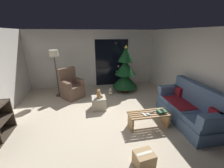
# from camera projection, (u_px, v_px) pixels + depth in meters

# --- Properties ---
(ground_plane) EXTENTS (7.00, 7.00, 0.00)m
(ground_plane) POSITION_uv_depth(u_px,v_px,m) (103.00, 121.00, 3.97)
(ground_plane) COLOR beige
(wall_back) EXTENTS (5.72, 0.12, 2.50)m
(wall_back) POSITION_uv_depth(u_px,v_px,m) (94.00, 59.00, 6.36)
(wall_back) COLOR silver
(wall_back) RESTS_ON ground
(wall_right) EXTENTS (0.12, 6.00, 2.50)m
(wall_right) POSITION_uv_depth(u_px,v_px,m) (200.00, 74.00, 4.05)
(wall_right) COLOR silver
(wall_right) RESTS_ON ground
(patio_door_frame) EXTENTS (1.60, 0.02, 2.20)m
(patio_door_frame) POSITION_uv_depth(u_px,v_px,m) (112.00, 62.00, 6.50)
(patio_door_frame) COLOR silver
(patio_door_frame) RESTS_ON ground
(patio_door_glass) EXTENTS (1.50, 0.02, 2.10)m
(patio_door_glass) POSITION_uv_depth(u_px,v_px,m) (112.00, 63.00, 6.50)
(patio_door_glass) COLOR black
(patio_door_glass) RESTS_ON ground
(couch) EXTENTS (0.84, 1.96, 1.08)m
(couch) POSITION_uv_depth(u_px,v_px,m) (189.00, 109.00, 3.83)
(couch) COLOR slate
(couch) RESTS_ON ground
(coffee_table) EXTENTS (1.10, 0.40, 0.41)m
(coffee_table) POSITION_uv_depth(u_px,v_px,m) (149.00, 118.00, 3.67)
(coffee_table) COLOR #9E7547
(coffee_table) RESTS_ON ground
(remote_silver) EXTENTS (0.14, 0.14, 0.02)m
(remote_silver) POSITION_uv_depth(u_px,v_px,m) (148.00, 114.00, 3.55)
(remote_silver) COLOR #ADADB2
(remote_silver) RESTS_ON coffee_table
(remote_graphite) EXTENTS (0.16, 0.11, 0.02)m
(remote_graphite) POSITION_uv_depth(u_px,v_px,m) (152.00, 112.00, 3.65)
(remote_graphite) COLOR #333338
(remote_graphite) RESTS_ON coffee_table
(remote_white) EXTENTS (0.09, 0.16, 0.02)m
(remote_white) POSITION_uv_depth(u_px,v_px,m) (144.00, 115.00, 3.53)
(remote_white) COLOR silver
(remote_white) RESTS_ON coffee_table
(book_stack) EXTENTS (0.24, 0.21, 0.07)m
(book_stack) POSITION_uv_depth(u_px,v_px,m) (161.00, 111.00, 3.63)
(book_stack) COLOR #285684
(book_stack) RESTS_ON coffee_table
(cell_phone) EXTENTS (0.08, 0.15, 0.01)m
(cell_phone) POSITION_uv_depth(u_px,v_px,m) (162.00, 110.00, 3.61)
(cell_phone) COLOR black
(cell_phone) RESTS_ON book_stack
(christmas_tree) EXTENTS (1.04, 1.04, 1.93)m
(christmas_tree) POSITION_uv_depth(u_px,v_px,m) (125.00, 72.00, 5.76)
(christmas_tree) COLOR #4C1E19
(christmas_tree) RESTS_ON ground
(armchair) EXTENTS (0.96, 0.97, 1.13)m
(armchair) POSITION_uv_depth(u_px,v_px,m) (71.00, 87.00, 5.36)
(armchair) COLOR brown
(armchair) RESTS_ON ground
(floor_lamp) EXTENTS (0.32, 0.32, 1.78)m
(floor_lamp) POSITION_uv_depth(u_px,v_px,m) (54.00, 58.00, 5.11)
(floor_lamp) COLOR #2D2D30
(floor_lamp) RESTS_ON ground
(ottoman) EXTENTS (0.44, 0.44, 0.40)m
(ottoman) POSITION_uv_depth(u_px,v_px,m) (99.00, 103.00, 4.59)
(ottoman) COLOR #B2A893
(ottoman) RESTS_ON ground
(teddy_bear_honey) EXTENTS (0.21, 0.21, 0.29)m
(teddy_bear_honey) POSITION_uv_depth(u_px,v_px,m) (99.00, 94.00, 4.47)
(teddy_bear_honey) COLOR tan
(teddy_bear_honey) RESTS_ON ottoman
(teddy_bear_cream_by_tree) EXTENTS (0.20, 0.20, 0.29)m
(teddy_bear_cream_by_tree) POSITION_uv_depth(u_px,v_px,m) (110.00, 92.00, 5.64)
(teddy_bear_cream_by_tree) COLOR beige
(teddy_bear_cream_by_tree) RESTS_ON ground
(cardboard_box_taped_mid_floor) EXTENTS (0.39, 0.33, 0.30)m
(cardboard_box_taped_mid_floor) POSITION_uv_depth(u_px,v_px,m) (144.00, 159.00, 2.60)
(cardboard_box_taped_mid_floor) COLOR tan
(cardboard_box_taped_mid_floor) RESTS_ON ground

